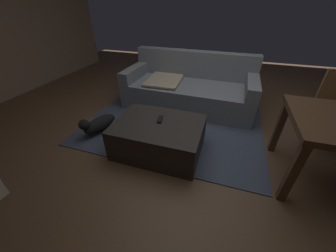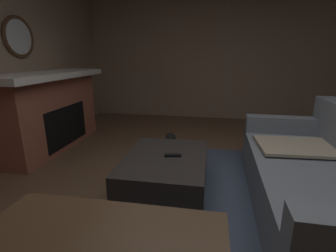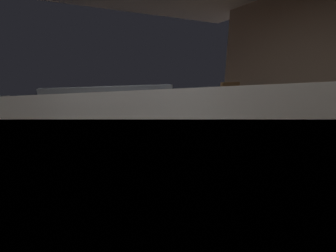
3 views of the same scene
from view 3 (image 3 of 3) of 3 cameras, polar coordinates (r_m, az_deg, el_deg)
name	(u,v)px [view 3 (image 3 of 3)]	position (r m, az deg, el deg)	size (l,w,h in m)	color
floor	(160,158)	(2.67, -2.22, -9.37)	(8.95, 8.95, 0.00)	brown
wall_right_window_side	(335,54)	(5.21, 40.31, 15.65)	(0.12, 5.91, 2.89)	#C4AA91
area_rug	(127,158)	(2.73, -11.67, -8.95)	(2.60, 2.00, 0.01)	#3D475B
couch	(119,123)	(3.31, -14.14, 0.81)	(2.20, 1.03, 0.87)	slate
ottoman_coffee_table	(143,165)	(2.07, -7.17, -11.10)	(1.04, 0.77, 0.40)	#2D2826
tv_remote	(140,143)	(2.05, -8.25, -5.03)	(0.05, 0.16, 0.02)	black
dining_table	(276,105)	(3.22, 28.89, 5.31)	(1.47, 0.87, 0.74)	#513823
dining_chair_north	(233,105)	(3.77, 18.34, 5.70)	(0.46, 0.46, 0.93)	brown
potted_plant	(237,105)	(5.16, 19.40, 5.81)	(0.37, 0.37, 0.55)	beige
small_dog	(36,188)	(2.11, -33.81, -14.72)	(0.33, 0.57, 0.27)	black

